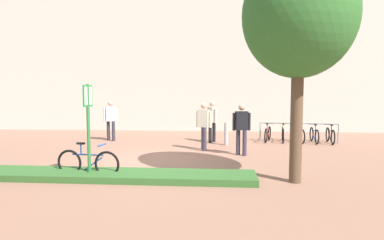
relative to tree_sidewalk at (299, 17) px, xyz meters
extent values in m
plane|color=#936651|center=(-3.76, 2.40, -3.81)|extent=(60.00, 60.00, 0.00)
cube|color=beige|center=(-3.76, 10.76, 1.19)|extent=(28.00, 1.20, 10.00)
cube|color=#336028|center=(-4.39, -0.01, -3.73)|extent=(7.00, 1.10, 0.16)
cylinder|color=brown|center=(0.00, 0.00, -2.41)|extent=(0.28, 0.28, 2.81)
ellipsoid|color=#2D6628|center=(0.00, 0.00, 0.03)|extent=(2.57, 2.57, 2.83)
cylinder|color=#2D7238|center=(-4.96, -0.01, -2.66)|extent=(0.08, 0.08, 2.30)
cube|color=#198C33|center=(-4.96, -0.01, -1.79)|extent=(0.10, 0.36, 0.52)
cube|color=white|center=(-4.96, -0.01, -1.79)|extent=(0.10, 0.30, 0.44)
torus|color=black|center=(-5.56, 0.21, -3.48)|extent=(0.66, 0.14, 0.66)
torus|color=black|center=(-4.55, 0.10, -3.48)|extent=(0.66, 0.14, 0.66)
cylinder|color=#194CA5|center=(-5.05, 0.15, -3.26)|extent=(0.83, 0.13, 0.04)
cylinder|color=#194CA5|center=(-4.96, 0.14, -3.51)|extent=(0.61, 0.11, 0.44)
cylinder|color=#194CA5|center=(-5.24, 0.18, -3.14)|extent=(0.04, 0.04, 0.28)
cube|color=black|center=(-5.24, 0.18, -2.98)|extent=(0.21, 0.10, 0.05)
cylinder|color=#194CA5|center=(-4.67, 0.11, -3.00)|extent=(0.09, 0.42, 0.04)
cylinder|color=#99999E|center=(-0.02, 6.68, -3.41)|extent=(0.06, 0.06, 0.80)
cylinder|color=#99999E|center=(3.10, 6.28, -3.41)|extent=(0.06, 0.06, 0.80)
cylinder|color=#99999E|center=(1.54, 6.48, -3.01)|extent=(3.13, 0.45, 0.06)
torus|color=black|center=(0.15, 6.16, -3.51)|extent=(0.23, 0.60, 0.61)
torus|color=black|center=(0.42, 7.06, -3.51)|extent=(0.23, 0.60, 0.61)
cylinder|color=red|center=(0.29, 6.61, -3.30)|extent=(0.25, 0.75, 0.03)
cylinder|color=red|center=(0.31, 6.70, -3.54)|extent=(0.19, 0.54, 0.40)
cylinder|color=red|center=(0.24, 6.45, -3.19)|extent=(0.03, 0.03, 0.26)
cube|color=black|center=(0.24, 6.45, -3.05)|extent=(0.12, 0.20, 0.05)
cylinder|color=red|center=(0.39, 6.95, -3.07)|extent=(0.38, 0.15, 0.04)
torus|color=black|center=(0.84, 6.10, -3.51)|extent=(0.15, 0.61, 0.61)
torus|color=black|center=(0.99, 7.03, -3.51)|extent=(0.15, 0.61, 0.61)
cylinder|color=gold|center=(0.92, 6.56, -3.30)|extent=(0.15, 0.77, 0.03)
cylinder|color=gold|center=(0.93, 6.65, -3.54)|extent=(0.12, 0.56, 0.40)
cylinder|color=gold|center=(0.89, 6.40, -3.19)|extent=(0.03, 0.03, 0.26)
cube|color=black|center=(0.89, 6.40, -3.05)|extent=(0.10, 0.19, 0.05)
cylinder|color=gold|center=(0.97, 6.92, -3.07)|extent=(0.39, 0.10, 0.04)
torus|color=black|center=(1.59, 6.01, -3.51)|extent=(0.12, 0.61, 0.61)
torus|color=black|center=(1.49, 6.94, -3.51)|extent=(0.12, 0.61, 0.61)
cylinder|color=#1E7233|center=(1.54, 6.48, -3.30)|extent=(0.11, 0.77, 0.03)
cylinder|color=#1E7233|center=(1.53, 6.57, -3.54)|extent=(0.09, 0.56, 0.40)
cylinder|color=#1E7233|center=(1.56, 6.31, -3.19)|extent=(0.03, 0.03, 0.26)
cube|color=black|center=(1.56, 6.31, -3.05)|extent=(0.09, 0.19, 0.05)
cylinder|color=#1E7233|center=(1.50, 6.83, -3.07)|extent=(0.39, 0.08, 0.04)
torus|color=black|center=(2.15, 5.92, -3.51)|extent=(0.08, 0.61, 0.61)
torus|color=black|center=(2.18, 6.86, -3.51)|extent=(0.08, 0.61, 0.61)
cylinder|color=#194CA5|center=(2.16, 6.39, -3.30)|extent=(0.06, 0.77, 0.03)
cylinder|color=#194CA5|center=(2.17, 6.48, -3.54)|extent=(0.05, 0.56, 0.40)
cylinder|color=#194CA5|center=(2.16, 6.22, -3.19)|extent=(0.03, 0.03, 0.26)
cube|color=black|center=(2.16, 6.22, -3.05)|extent=(0.08, 0.19, 0.05)
cylinder|color=#194CA5|center=(2.18, 6.75, -3.07)|extent=(0.39, 0.05, 0.04)
torus|color=black|center=(2.75, 5.85, -3.51)|extent=(0.11, 0.61, 0.61)
torus|color=black|center=(2.83, 6.79, -3.51)|extent=(0.11, 0.61, 0.61)
cylinder|color=black|center=(2.79, 6.32, -3.30)|extent=(0.10, 0.77, 0.03)
cylinder|color=black|center=(2.80, 6.41, -3.54)|extent=(0.08, 0.56, 0.40)
cylinder|color=black|center=(2.78, 6.15, -3.19)|extent=(0.03, 0.03, 0.26)
cube|color=black|center=(2.78, 6.15, -3.05)|extent=(0.09, 0.19, 0.05)
cylinder|color=black|center=(2.82, 6.68, -3.07)|extent=(0.39, 0.07, 0.04)
cylinder|color=#ADADB2|center=(-1.50, 5.43, -3.36)|extent=(0.16, 0.16, 0.90)
cylinder|color=#383342|center=(-0.94, 3.24, -3.39)|extent=(0.14, 0.14, 0.85)
cylinder|color=#383342|center=(-1.15, 3.38, -3.39)|extent=(0.14, 0.14, 0.85)
cube|color=black|center=(-1.04, 3.31, -2.65)|extent=(0.43, 0.30, 0.62)
cylinder|color=black|center=(-0.79, 3.36, -2.68)|extent=(0.09, 0.09, 0.59)
cylinder|color=black|center=(-1.30, 3.27, -2.68)|extent=(0.09, 0.09, 0.59)
sphere|color=tan|center=(-1.04, 3.31, -2.20)|extent=(0.22, 0.22, 0.22)
cylinder|color=#2D2D38|center=(-6.32, 6.22, -3.39)|extent=(0.14, 0.14, 0.85)
cylinder|color=#2D2D38|center=(-6.59, 6.35, -3.39)|extent=(0.14, 0.14, 0.85)
cube|color=silver|center=(-6.45, 6.28, -2.65)|extent=(0.47, 0.40, 0.62)
cylinder|color=silver|center=(-6.22, 6.40, -2.68)|extent=(0.09, 0.09, 0.59)
cylinder|color=silver|center=(-6.68, 6.16, -2.68)|extent=(0.09, 0.09, 0.59)
sphere|color=tan|center=(-6.45, 6.28, -2.20)|extent=(0.22, 0.22, 0.22)
cylinder|color=#383342|center=(-2.37, 4.35, -3.39)|extent=(0.14, 0.14, 0.85)
cylinder|color=#383342|center=(-2.30, 4.04, -3.39)|extent=(0.14, 0.14, 0.85)
cube|color=beige|center=(-2.33, 4.20, -2.65)|extent=(0.46, 0.38, 0.62)
cylinder|color=beige|center=(-2.57, 4.30, -2.68)|extent=(0.09, 0.09, 0.59)
cylinder|color=beige|center=(-2.09, 4.10, -2.68)|extent=(0.09, 0.09, 0.59)
sphere|color=tan|center=(-2.33, 4.20, -2.20)|extent=(0.22, 0.22, 0.22)
cylinder|color=black|center=(-2.15, 5.95, -3.39)|extent=(0.14, 0.14, 0.85)
cylinder|color=black|center=(-2.00, 6.26, -3.39)|extent=(0.14, 0.14, 0.85)
cube|color=beige|center=(-2.07, 6.10, -2.65)|extent=(0.42, 0.47, 0.62)
cylinder|color=beige|center=(-1.93, 5.89, -2.68)|extent=(0.09, 0.09, 0.59)
cylinder|color=beige|center=(-2.22, 6.32, -2.68)|extent=(0.09, 0.09, 0.59)
sphere|color=tan|center=(-2.07, 6.10, -2.20)|extent=(0.22, 0.22, 0.22)
camera|label=1|loc=(-1.78, -8.00, -1.68)|focal=31.81mm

